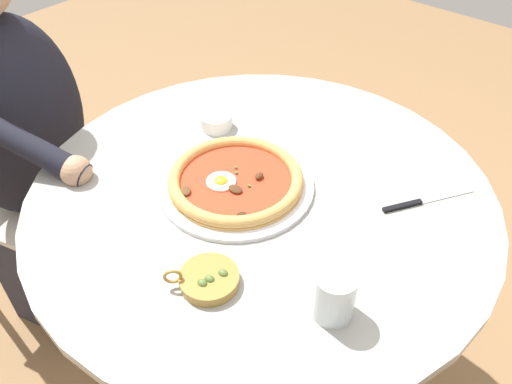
# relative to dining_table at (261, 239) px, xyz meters

# --- Properties ---
(ground_plane) EXTENTS (6.00, 6.00, 0.02)m
(ground_plane) POSITION_rel_dining_table_xyz_m (0.00, 0.00, -0.61)
(ground_plane) COLOR olive
(dining_table) EXTENTS (1.00, 1.00, 0.75)m
(dining_table) POSITION_rel_dining_table_xyz_m (0.00, 0.00, 0.00)
(dining_table) COLOR #999993
(dining_table) RESTS_ON ground
(pizza_on_plate) EXTENTS (0.34, 0.34, 0.04)m
(pizza_on_plate) POSITION_rel_dining_table_xyz_m (-0.05, -0.03, 0.17)
(pizza_on_plate) COLOR white
(pizza_on_plate) RESTS_ON dining_table
(water_glass) EXTENTS (0.07, 0.07, 0.09)m
(water_glass) POSITION_rel_dining_table_xyz_m (0.29, -0.16, 0.20)
(water_glass) COLOR silver
(water_glass) RESTS_ON dining_table
(steak_knife) EXTENTS (0.12, 0.19, 0.01)m
(steak_knife) POSITION_rel_dining_table_xyz_m (0.27, 0.17, 0.16)
(steak_knife) COLOR silver
(steak_knife) RESTS_ON dining_table
(ramekin_capers) EXTENTS (0.08, 0.08, 0.04)m
(ramekin_capers) POSITION_rel_dining_table_xyz_m (-0.24, 0.11, 0.17)
(ramekin_capers) COLOR white
(ramekin_capers) RESTS_ON dining_table
(olive_pan) EXTENTS (0.11, 0.11, 0.04)m
(olive_pan) POSITION_rel_dining_table_xyz_m (0.09, -0.25, 0.17)
(olive_pan) COLOR olive
(olive_pan) RESTS_ON dining_table
(diner_person) EXTENTS (0.55, 0.44, 1.18)m
(diner_person) POSITION_rel_dining_table_xyz_m (-0.66, -0.18, -0.06)
(diner_person) COLOR #282833
(diner_person) RESTS_ON ground
(cafe_chair_diner) EXTENTS (0.50, 0.50, 0.87)m
(cafe_chair_diner) POSITION_rel_dining_table_xyz_m (-0.80, -0.22, -0.07)
(cafe_chair_diner) COLOR beige
(cafe_chair_diner) RESTS_ON ground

